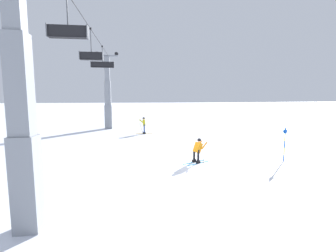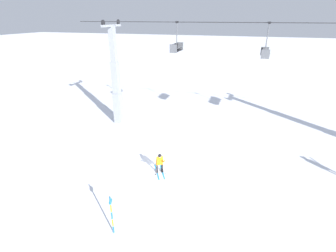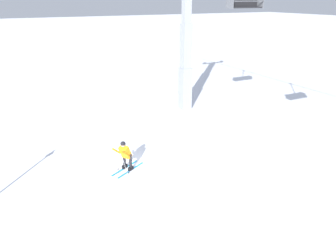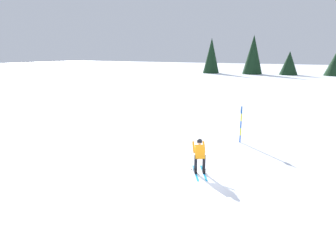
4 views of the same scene
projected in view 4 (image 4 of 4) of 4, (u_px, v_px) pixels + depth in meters
ground_plane at (200, 181)px, 12.74m from camera, size 260.00×260.00×0.00m
skier_carving_main at (200, 154)px, 13.46m from camera, size 1.29×1.79×1.61m
trail_marker_pole at (241, 123)px, 17.87m from camera, size 0.07×0.28×2.13m
tree_line_ridge at (268, 58)px, 71.63m from camera, size 31.85×8.73×9.01m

